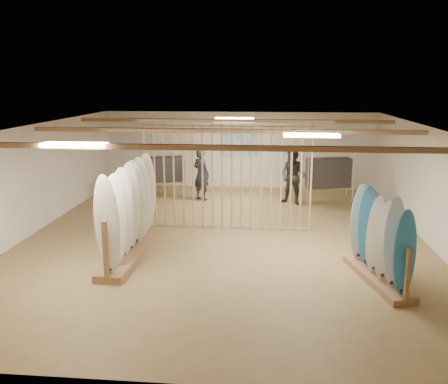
# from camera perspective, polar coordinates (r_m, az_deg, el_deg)

# --- Properties ---
(floor) EXTENTS (12.00, 12.00, 0.00)m
(floor) POSITION_cam_1_polar(r_m,az_deg,el_deg) (12.10, 0.00, -5.54)
(floor) COLOR olive
(floor) RESTS_ON ground
(ceiling) EXTENTS (12.00, 12.00, 0.00)m
(ceiling) POSITION_cam_1_polar(r_m,az_deg,el_deg) (11.51, 0.00, 7.78)
(ceiling) COLOR #989490
(ceiling) RESTS_ON ground
(wall_back) EXTENTS (12.00, 0.00, 12.00)m
(wall_back) POSITION_cam_1_polar(r_m,az_deg,el_deg) (17.62, 1.83, 5.06)
(wall_back) COLOR silver
(wall_back) RESTS_ON ground
(wall_front) EXTENTS (12.00, 0.00, 12.00)m
(wall_front) POSITION_cam_1_polar(r_m,az_deg,el_deg) (6.04, -5.43, -11.11)
(wall_front) COLOR silver
(wall_front) RESTS_ON ground
(wall_left) EXTENTS (0.00, 12.00, 12.00)m
(wall_left) POSITION_cam_1_polar(r_m,az_deg,el_deg) (13.16, -22.24, 1.31)
(wall_left) COLOR silver
(wall_left) RESTS_ON ground
(wall_right) EXTENTS (0.00, 12.00, 12.00)m
(wall_right) POSITION_cam_1_polar(r_m,az_deg,el_deg) (12.32, 23.84, 0.41)
(wall_right) COLOR silver
(wall_right) RESTS_ON ground
(ceiling_slats) EXTENTS (9.50, 6.12, 0.10)m
(ceiling_slats) POSITION_cam_1_polar(r_m,az_deg,el_deg) (11.52, 0.00, 7.38)
(ceiling_slats) COLOR olive
(ceiling_slats) RESTS_ON ground
(light_panels) EXTENTS (1.20, 0.35, 0.06)m
(light_panels) POSITION_cam_1_polar(r_m,az_deg,el_deg) (11.51, 0.00, 7.48)
(light_panels) COLOR white
(light_panels) RESTS_ON ground
(bamboo_partition) EXTENTS (4.45, 0.05, 2.78)m
(bamboo_partition) POSITION_cam_1_polar(r_m,az_deg,el_deg) (12.50, 0.34, 1.72)
(bamboo_partition) COLOR tan
(bamboo_partition) RESTS_ON ground
(poster) EXTENTS (1.40, 0.03, 0.90)m
(poster) POSITION_cam_1_polar(r_m,az_deg,el_deg) (17.57, 1.83, 5.70)
(poster) COLOR #366FBE
(poster) RESTS_ON ground
(rack_left) EXTENTS (0.68, 3.09, 2.15)m
(rack_left) POSITION_cam_1_polar(r_m,az_deg,el_deg) (10.81, -11.29, -3.98)
(rack_left) COLOR olive
(rack_left) RESTS_ON floor
(rack_right) EXTENTS (1.02, 2.29, 1.80)m
(rack_right) POSITION_cam_1_polar(r_m,az_deg,el_deg) (9.84, 18.17, -6.88)
(rack_right) COLOR olive
(rack_right) RESTS_ON floor
(clothing_rack_a) EXTENTS (1.35, 0.72, 1.50)m
(clothing_rack_a) POSITION_cam_1_polar(r_m,az_deg,el_deg) (16.15, -7.32, 2.69)
(clothing_rack_a) COLOR silver
(clothing_rack_a) RESTS_ON floor
(clothing_rack_b) EXTENTS (1.47, 0.78, 1.63)m
(clothing_rack_b) POSITION_cam_1_polar(r_m,az_deg,el_deg) (15.27, 12.46, 2.21)
(clothing_rack_b) COLOR silver
(clothing_rack_b) RESTS_ON floor
(shopper_a) EXTENTS (0.86, 0.80, 1.96)m
(shopper_a) POSITION_cam_1_polar(r_m,az_deg,el_deg) (15.78, -2.75, 2.55)
(shopper_a) COLOR #26272D
(shopper_a) RESTS_ON floor
(shopper_b) EXTENTS (1.25, 1.14, 2.08)m
(shopper_b) POSITION_cam_1_polar(r_m,az_deg,el_deg) (15.29, 8.32, 2.33)
(shopper_b) COLOR #312F26
(shopper_b) RESTS_ON floor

